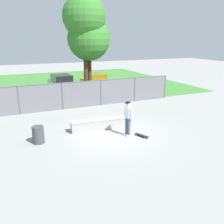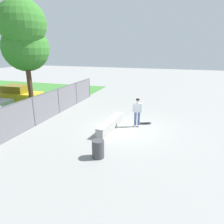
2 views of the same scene
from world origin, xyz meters
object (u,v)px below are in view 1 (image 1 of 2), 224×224
object	(u,v)px
tree_near_left	(84,17)
car_silver	(62,84)
trash_bin	(38,135)
car_yellow	(96,82)
skateboard	(142,135)
tree_near_right	(89,39)
skateboarder	(128,117)
concrete_ledge	(101,124)

from	to	relation	value
tree_near_left	car_silver	world-z (taller)	tree_near_left
trash_bin	car_yellow	bearing A→B (deg)	56.75
skateboard	tree_near_right	world-z (taller)	tree_near_right
skateboard	trash_bin	xyz separation A→B (m)	(-4.98, 1.37, 0.35)
skateboarder	skateboard	distance (m)	1.21
skateboarder	tree_near_right	xyz separation A→B (m)	(0.97, 8.71, 3.78)
skateboarder	trash_bin	xyz separation A→B (m)	(-4.38, 0.94, -0.61)
skateboard	car_silver	size ratio (longest dim) A/B	0.19
tree_near_right	car_silver	world-z (taller)	tree_near_right
concrete_ledge	tree_near_right	distance (m)	8.73
tree_near_left	car_yellow	bearing A→B (deg)	57.12
skateboard	tree_near_left	distance (m)	10.88
tree_near_right	skateboarder	bearing A→B (deg)	-96.32
tree_near_left	tree_near_right	distance (m)	1.71
trash_bin	tree_near_right	bearing A→B (deg)	55.44
skateboarder	trash_bin	distance (m)	4.52
skateboarder	car_silver	world-z (taller)	skateboarder
tree_near_right	trash_bin	xyz separation A→B (m)	(-5.35, -7.76, -4.38)
skateboard	tree_near_right	size ratio (longest dim) A/B	0.13
car_silver	tree_near_right	bearing A→B (deg)	-63.79
skateboard	tree_near_left	xyz separation A→B (m)	(-0.06, 8.83, 6.36)
skateboarder	car_silver	xyz separation A→B (m)	(-0.65, 11.99, -0.19)
skateboard	tree_near_right	xyz separation A→B (m)	(0.37, 9.13, 4.74)
tree_near_left	trash_bin	bearing A→B (deg)	-123.39
skateboarder	tree_near_left	distance (m)	10.00
concrete_ledge	skateboarder	size ratio (longest dim) A/B	1.83
tree_near_left	tree_near_right	bearing A→B (deg)	35.34
tree_near_right	car_silver	xyz separation A→B (m)	(-1.61, 3.28, -3.97)
concrete_ledge	tree_near_right	size ratio (longest dim) A/B	0.51
tree_near_right	car_yellow	distance (m)	5.06
skateboarder	trash_bin	bearing A→B (deg)	167.83
tree_near_right	trash_bin	size ratio (longest dim) A/B	7.68
concrete_ledge	car_silver	bearing A→B (deg)	88.42
car_silver	trash_bin	world-z (taller)	car_silver
skateboarder	car_yellow	bearing A→B (deg)	77.67
concrete_ledge	car_yellow	distance (m)	10.57
skateboard	car_yellow	distance (m)	12.05
concrete_ledge	tree_near_right	xyz separation A→B (m)	(1.90, 7.24, 4.50)
skateboarder	car_yellow	world-z (taller)	skateboarder
tree_near_left	skateboard	bearing A→B (deg)	-89.59
skateboarder	tree_near_left	size ratio (longest dim) A/B	0.23
concrete_ledge	trash_bin	world-z (taller)	trash_bin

